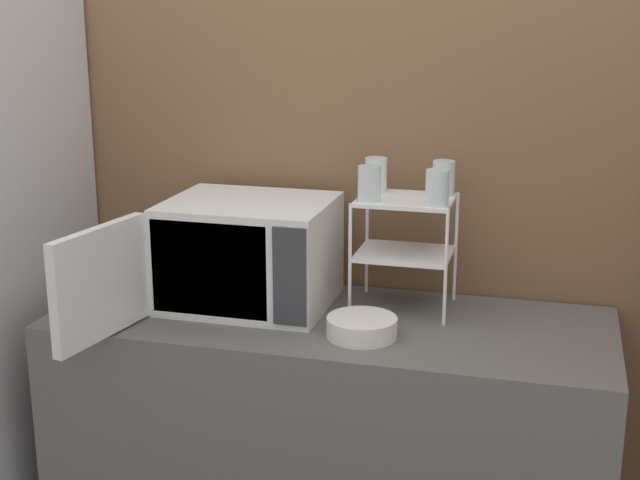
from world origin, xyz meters
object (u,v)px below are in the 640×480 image
at_px(microwave, 243,254).
at_px(dish_rack, 405,229).
at_px(glass_front_left, 369,184).
at_px(bowl, 362,327).
at_px(glass_front_right, 437,188).
at_px(glass_back_right, 444,178).
at_px(glass_back_left, 376,175).

relative_size(microwave, dish_rack, 2.30).
relative_size(glass_front_left, bowl, 0.52).
distance_m(microwave, dish_rack, 0.49).
bearing_deg(glass_front_left, glass_front_right, -1.58).
xyz_separation_m(glass_back_right, glass_back_left, (-0.20, -0.00, 0.00)).
height_order(dish_rack, glass_back_left, glass_back_left).
bearing_deg(microwave, bowl, -22.20).
height_order(microwave, glass_back_left, glass_back_left).
relative_size(microwave, glass_back_left, 7.60).
bearing_deg(glass_back_left, microwave, -155.30).
bearing_deg(glass_front_left, glass_back_left, 93.95).
distance_m(glass_front_left, bowl, 0.41).
distance_m(glass_front_left, glass_back_left, 0.14).
bearing_deg(microwave, glass_back_right, 16.77).
relative_size(dish_rack, glass_back_right, 3.31).
bearing_deg(bowl, microwave, 157.80).
bearing_deg(glass_back_left, glass_back_right, 0.76).
height_order(glass_front_right, glass_back_left, same).
height_order(microwave, glass_back_right, glass_back_right).
distance_m(glass_front_right, bowl, 0.44).
bearing_deg(glass_back_right, glass_front_right, -89.25).
bearing_deg(bowl, glass_front_right, 48.92).
bearing_deg(dish_rack, bowl, -104.12).
bearing_deg(glass_back_left, bowl, -83.69).
bearing_deg(bowl, glass_back_right, 63.86).
bearing_deg(glass_back_right, glass_back_left, -179.24).
distance_m(glass_back_right, glass_front_right, 0.15).
bearing_deg(glass_front_right, bowl, -131.08).
bearing_deg(dish_rack, microwave, -168.03).
bearing_deg(glass_back_left, glass_front_right, -34.89).
height_order(glass_back_right, glass_front_right, same).
bearing_deg(glass_back_left, dish_rack, -33.73).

